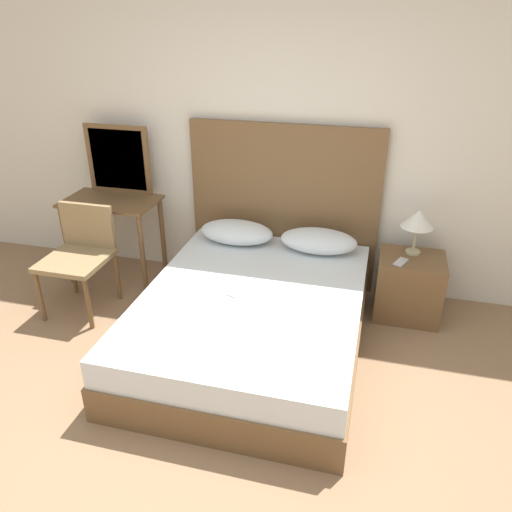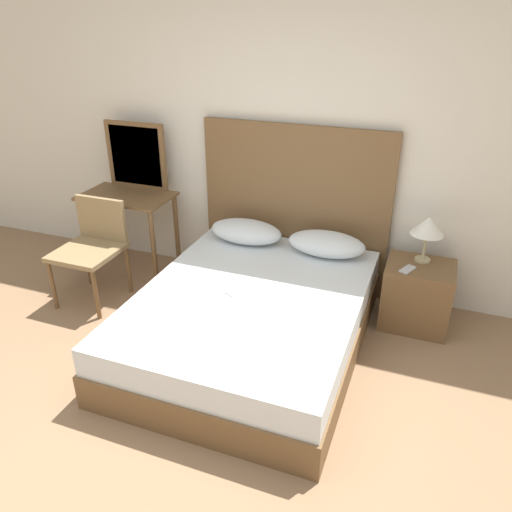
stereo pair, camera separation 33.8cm
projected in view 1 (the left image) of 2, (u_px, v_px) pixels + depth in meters
name	position (u px, v px, depth m)	size (l,w,h in m)	color
ground_plane	(181.00, 463.00, 2.80)	(16.00, 16.00, 0.00)	#8C6B4C
wall_back	(275.00, 133.00, 4.17)	(10.00, 0.06, 2.70)	silver
bed	(253.00, 320.00, 3.68)	(1.57, 2.04, 0.45)	brown
headboard	(283.00, 207.00, 4.36)	(1.65, 0.05, 1.45)	brown
pillow_left	(237.00, 232.00, 4.30)	(0.64, 0.34, 0.19)	silver
pillow_right	(319.00, 241.00, 4.14)	(0.64, 0.34, 0.19)	silver
phone_on_bed	(237.00, 292.00, 3.59)	(0.12, 0.17, 0.01)	#B7B7BC
nightstand	(408.00, 286.00, 4.04)	(0.51, 0.44, 0.52)	brown
table_lamp	(418.00, 220.00, 3.87)	(0.26, 0.26, 0.37)	tan
phone_on_nightstand	(401.00, 262.00, 3.85)	(0.12, 0.17, 0.01)	#B7B7BC
vanity_desk	(112.00, 216.00, 4.46)	(0.82, 0.50, 0.77)	brown
vanity_mirror	(118.00, 159.00, 4.45)	(0.60, 0.03, 0.61)	brown
chair	(80.00, 250.00, 4.07)	(0.49, 0.52, 0.86)	olive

